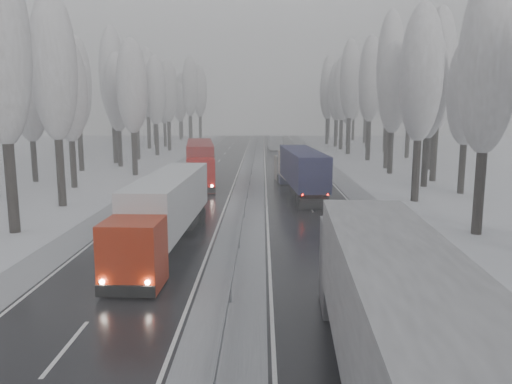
{
  "coord_description": "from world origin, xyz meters",
  "views": [
    {
      "loc": [
        1.31,
        -15.55,
        7.96
      ],
      "look_at": [
        0.89,
        18.55,
        2.2
      ],
      "focal_mm": 35.0,
      "sensor_mm": 36.0,
      "label": 1
    }
  ],
  "objects_px": {
    "truck_blue_box": "(300,168)",
    "truck_red_red": "(200,160)",
    "truck_red_white": "(166,207)",
    "truck_cream_box": "(296,169)",
    "truck_grey_tarp": "(394,317)",
    "box_truck_distant": "(275,142)"
  },
  "relations": [
    {
      "from": "box_truck_distant",
      "to": "truck_red_white",
      "type": "relative_size",
      "value": 0.48
    },
    {
      "from": "truck_cream_box",
      "to": "box_truck_distant",
      "type": "distance_m",
      "value": 48.03
    },
    {
      "from": "truck_grey_tarp",
      "to": "box_truck_distant",
      "type": "distance_m",
      "value": 83.71
    },
    {
      "from": "truck_red_white",
      "to": "truck_red_red",
      "type": "xyz_separation_m",
      "value": [
        -1.2,
        25.36,
        0.12
      ]
    },
    {
      "from": "box_truck_distant",
      "to": "truck_red_white",
      "type": "height_order",
      "value": "truck_red_white"
    },
    {
      "from": "truck_red_white",
      "to": "truck_blue_box",
      "type": "bearing_deg",
      "value": 65.09
    },
    {
      "from": "truck_grey_tarp",
      "to": "truck_blue_box",
      "type": "relative_size",
      "value": 1.08
    },
    {
      "from": "truck_red_white",
      "to": "truck_red_red",
      "type": "relative_size",
      "value": 0.95
    },
    {
      "from": "truck_blue_box",
      "to": "truck_cream_box",
      "type": "distance_m",
      "value": 2.25
    },
    {
      "from": "truck_blue_box",
      "to": "truck_red_red",
      "type": "distance_m",
      "value": 12.59
    },
    {
      "from": "box_truck_distant",
      "to": "truck_red_white",
      "type": "bearing_deg",
      "value": -100.32
    },
    {
      "from": "truck_blue_box",
      "to": "truck_cream_box",
      "type": "bearing_deg",
      "value": 92.34
    },
    {
      "from": "truck_red_red",
      "to": "truck_blue_box",
      "type": "bearing_deg",
      "value": -43.64
    },
    {
      "from": "truck_red_red",
      "to": "truck_red_white",
      "type": "bearing_deg",
      "value": -94.74
    },
    {
      "from": "truck_blue_box",
      "to": "truck_red_red",
      "type": "relative_size",
      "value": 0.98
    },
    {
      "from": "truck_blue_box",
      "to": "truck_red_white",
      "type": "distance_m",
      "value": 20.04
    },
    {
      "from": "truck_grey_tarp",
      "to": "truck_red_white",
      "type": "height_order",
      "value": "truck_grey_tarp"
    },
    {
      "from": "truck_cream_box",
      "to": "truck_blue_box",
      "type": "bearing_deg",
      "value": -89.55
    },
    {
      "from": "box_truck_distant",
      "to": "truck_red_red",
      "type": "relative_size",
      "value": 0.46
    },
    {
      "from": "truck_red_red",
      "to": "truck_grey_tarp",
      "type": "bearing_deg",
      "value": -83.67
    },
    {
      "from": "box_truck_distant",
      "to": "truck_red_white",
      "type": "xyz_separation_m",
      "value": [
        -7.83,
        -68.15,
        0.95
      ]
    },
    {
      "from": "truck_blue_box",
      "to": "truck_cream_box",
      "type": "relative_size",
      "value": 1.17
    }
  ]
}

